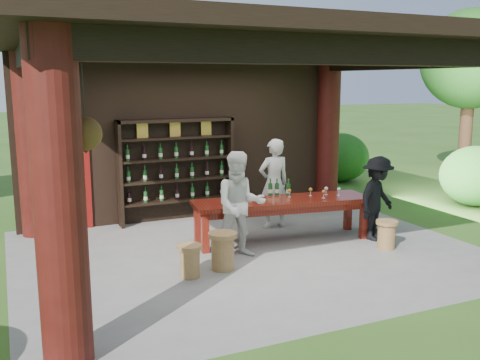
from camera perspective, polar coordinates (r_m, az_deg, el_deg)
name	(u,v)px	position (r m, az deg, el deg)	size (l,w,h in m)	color
ground	(250,252)	(8.92, 1.06, -7.71)	(90.00, 90.00, 0.00)	#2D5119
pavilion	(239,122)	(8.88, -0.15, 6.25)	(7.50, 6.00, 3.60)	slate
wine_shelf	(177,170)	(10.74, -6.77, 1.04)	(2.34, 0.36, 2.06)	black
tasting_table	(282,206)	(9.44, 4.49, -2.74)	(3.23, 1.23, 0.75)	#5F160D
stool_near_left	(223,250)	(8.07, -1.86, -7.47)	(0.43, 0.43, 0.57)	brown
stool_near_right	(386,234)	(9.36, 15.36, -5.57)	(0.37, 0.37, 0.49)	brown
stool_far_left	(190,260)	(7.81, -5.37, -8.50)	(0.36, 0.36, 0.48)	brown
host	(274,183)	(10.23, 3.62, -0.37)	(0.63, 0.41, 1.72)	beige
guest_woman	(240,205)	(8.50, -0.01, -2.66)	(0.83, 0.65, 1.71)	silver
guest_man	(377,198)	(9.74, 14.43, -1.92)	(0.97, 0.56, 1.50)	black
table_bottles	(278,187)	(9.68, 4.13, -0.74)	(0.38, 0.21, 0.31)	#194C1E
table_glasses	(318,192)	(9.70, 8.30, -1.29)	(0.95, 0.39, 0.15)	silver
napkin_basket	(243,198)	(9.17, 0.37, -1.89)	(0.26, 0.18, 0.14)	#BF6672
shrubs	(304,206)	(9.84, 6.81, -2.72)	(13.12, 9.02, 1.36)	#194C14
trees	(385,53)	(12.13, 15.24, 12.89)	(21.27, 11.27, 4.80)	#3F2819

